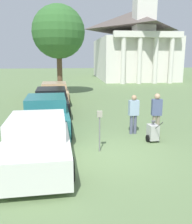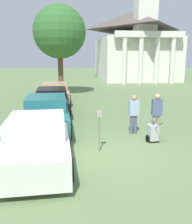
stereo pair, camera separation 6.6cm
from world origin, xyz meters
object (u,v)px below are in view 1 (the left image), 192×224
at_px(parked_car_tan, 54,93).
at_px(person_supervisor, 157,112).
at_px(parking_meter, 100,124).
at_px(parked_car_teal, 47,114).
at_px(parked_car_black, 52,101).
at_px(person_worker, 134,112).
at_px(equipment_cart, 153,132).
at_px(church, 133,42).
at_px(parked_car_white, 38,141).

distance_m(parked_car_tan, person_supervisor, 9.68).
bearing_deg(parking_meter, parked_car_teal, 125.77).
xyz_separation_m(parking_meter, person_supervisor, (2.60, 1.56, 0.01)).
bearing_deg(parking_meter, parked_car_black, 107.28).
distance_m(parking_meter, person_worker, 2.52).
height_order(person_supervisor, equipment_cart, person_supervisor).
xyz_separation_m(parked_car_black, church, (10.47, 21.55, 4.47)).
bearing_deg(parked_car_white, parked_car_tan, 87.60).
relative_size(parked_car_white, person_supervisor, 2.71).
bearing_deg(equipment_cart, person_worker, 108.66).
bearing_deg(person_worker, parked_car_teal, -21.25).
bearing_deg(person_worker, church, -111.20).
height_order(parked_car_teal, person_supervisor, person_supervisor).
relative_size(parked_car_black, person_supervisor, 2.87).
xyz_separation_m(parked_car_black, parked_car_tan, (-0.00, 3.51, -0.01)).
relative_size(parking_meter, equipment_cart, 1.46).
distance_m(parked_car_teal, person_worker, 3.86).
height_order(parked_car_teal, parked_car_black, parked_car_teal).
xyz_separation_m(parked_car_white, parking_meter, (2.03, 0.65, 0.31)).
bearing_deg(equipment_cart, church, 70.94).
relative_size(person_supervisor, equipment_cart, 1.79).
distance_m(person_supervisor, church, 27.47).
xyz_separation_m(person_supervisor, church, (5.83, 26.53, 4.13)).
xyz_separation_m(person_worker, equipment_cart, (0.50, -1.08, -0.58)).
relative_size(parked_car_tan, parking_meter, 3.49).
xyz_separation_m(parked_car_white, church, (10.47, 28.74, 4.45)).
bearing_deg(parked_car_tan, person_worker, -67.88).
distance_m(parked_car_white, parked_car_black, 7.18).
relative_size(parked_car_white, person_worker, 2.85).
xyz_separation_m(parked_car_tan, person_supervisor, (4.64, -8.49, 0.35)).
bearing_deg(person_worker, person_supervisor, 154.76).
height_order(person_worker, church, church).
bearing_deg(parked_car_teal, equipment_cart, -28.16).
distance_m(parked_car_white, equipment_cart, 4.48).
bearing_deg(parked_car_black, person_supervisor, -49.42).
xyz_separation_m(parked_car_white, person_worker, (3.74, 2.51, 0.26)).
bearing_deg(parked_car_white, parked_car_teal, 87.60).
height_order(parked_car_black, equipment_cart, parked_car_black).
bearing_deg(parked_car_tan, parked_car_teal, -92.40).
distance_m(parked_car_teal, church, 27.70).
distance_m(parked_car_white, parked_car_tan, 10.69).
distance_m(parked_car_black, person_supervisor, 6.81).
xyz_separation_m(parked_car_white, person_supervisor, (4.64, 2.21, 0.32)).
bearing_deg(church, parking_meter, -106.72).
relative_size(parked_car_black, person_worker, 3.03).
bearing_deg(church, parked_car_teal, -112.50).
relative_size(parked_car_teal, parked_car_tan, 0.97).
xyz_separation_m(parking_meter, church, (8.43, 28.09, 4.14)).
bearing_deg(parked_car_tan, parked_car_black, -92.40).
distance_m(parked_car_teal, person_supervisor, 4.81).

